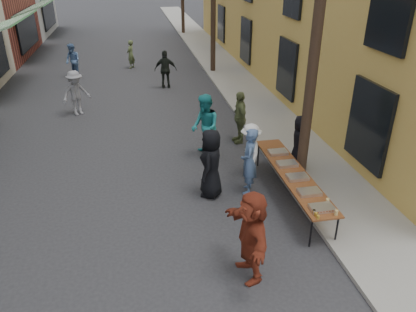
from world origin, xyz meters
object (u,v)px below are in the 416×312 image
object	(u,v)px
serving_table	(293,174)
catering_tray_sausage	(322,208)
guest_front_a	(211,163)
server	(300,142)
utility_pole_near	(319,9)
guest_front_c	(205,127)

from	to	relation	value
serving_table	catering_tray_sausage	distance (m)	1.65
guest_front_a	server	distance (m)	2.83
serving_table	catering_tray_sausage	world-z (taller)	catering_tray_sausage
utility_pole_near	guest_front_a	xyz separation A→B (m)	(-2.44, -0.05, -3.60)
guest_front_c	catering_tray_sausage	bearing A→B (deg)	13.40
catering_tray_sausage	guest_front_a	bearing A→B (deg)	131.15
utility_pole_near	serving_table	distance (m)	3.87
serving_table	server	distance (m)	1.64
utility_pole_near	serving_table	size ratio (longest dim) A/B	2.25
guest_front_a	guest_front_c	size ratio (longest dim) A/B	0.91
utility_pole_near	server	bearing A→B (deg)	72.79
guest_front_a	guest_front_c	distance (m)	2.20
utility_pole_near	guest_front_c	distance (m)	4.67
server	guest_front_a	bearing A→B (deg)	116.65
guest_front_c	server	xyz separation A→B (m)	(2.46, -1.31, -0.11)
serving_table	server	xyz separation A→B (m)	(0.75, 1.44, 0.16)
utility_pole_near	catering_tray_sausage	size ratio (longest dim) A/B	18.00
server	serving_table	bearing A→B (deg)	161.21
serving_table	guest_front_a	world-z (taller)	guest_front_a
serving_table	guest_front_c	bearing A→B (deg)	121.72
guest_front_c	server	world-z (taller)	guest_front_c
guest_front_a	server	size ratio (longest dim) A/B	1.16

